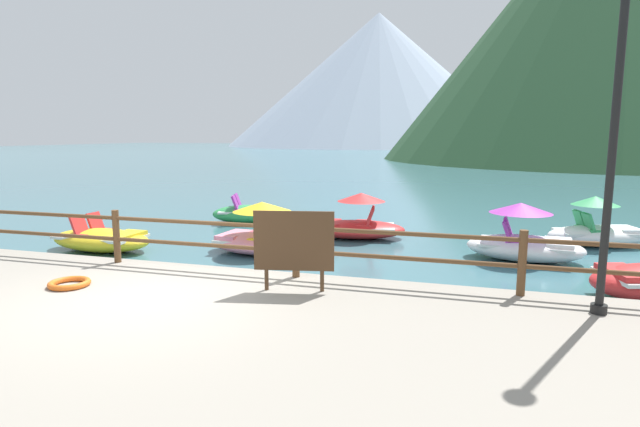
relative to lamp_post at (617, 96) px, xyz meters
name	(u,v)px	position (x,y,z in m)	size (l,w,h in m)	color
ground_plane	(420,165)	(-6.00, 38.97, -3.14)	(200.00, 200.00, 0.00)	#3D6B75
promenade_dock	(20,379)	(-6.00, -3.23, -2.94)	(28.00, 8.00, 0.40)	gray
dock_railing	(201,236)	(-6.00, 0.52, -2.17)	(23.92, 0.12, 0.95)	brown
lamp_post	(617,96)	(0.00, 0.00, 0.00)	(0.28, 0.28, 4.60)	black
sign_board	(294,242)	(-4.08, -0.20, -2.01)	(1.16, 0.28, 1.19)	silver
life_ring	(69,283)	(-7.44, -0.95, -2.70)	(0.61, 0.61, 0.09)	orange
pedal_boat_0	(525,241)	(-0.49, 4.47, -2.72)	(2.53, 1.59, 1.24)	white
pedal_boat_1	(102,239)	(-9.84, 2.68, -2.87)	(2.56, 1.36, 0.85)	yellow
pedal_boat_3	(598,230)	(1.35, 6.55, -2.76)	(2.60, 1.73, 1.21)	white
pedal_boat_4	(259,236)	(-6.24, 3.51, -2.74)	(2.35, 1.56, 1.18)	pink
pedal_boat_5	(248,213)	(-8.14, 7.13, -2.85)	(2.42, 1.79, 0.88)	green
pedal_boat_6	(356,224)	(-4.47, 5.81, -2.76)	(2.72, 1.72, 1.19)	red
cliff_headland	(604,20)	(11.12, 55.57, 11.45)	(48.23, 48.23, 31.10)	#284C2D
distant_peak	(378,80)	(-23.71, 115.88, 12.17)	(70.59, 70.59, 30.63)	#93A3B7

